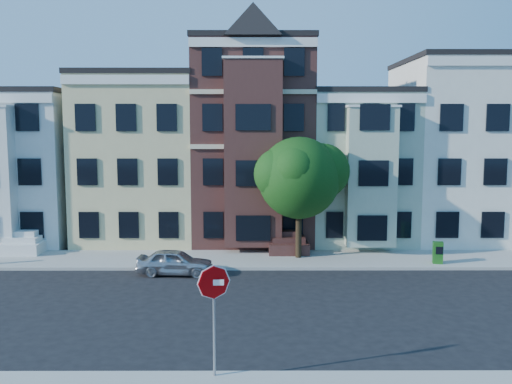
{
  "coord_description": "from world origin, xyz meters",
  "views": [
    {
      "loc": [
        0.07,
        -21.66,
        7.15
      ],
      "look_at": [
        0.14,
        3.66,
        4.2
      ],
      "focal_mm": 40.0,
      "sensor_mm": 36.0,
      "label": 1
    }
  ],
  "objects_px": {
    "street_tree": "(299,183)",
    "newspaper_box": "(438,253)",
    "stop_sign": "(214,314)",
    "parked_car": "(175,262)"
  },
  "relations": [
    {
      "from": "newspaper_box",
      "to": "stop_sign",
      "type": "xyz_separation_m",
      "value": [
        -10.5,
        -13.15,
        1.25
      ]
    },
    {
      "from": "street_tree",
      "to": "newspaper_box",
      "type": "height_order",
      "value": "street_tree"
    },
    {
      "from": "parked_car",
      "to": "stop_sign",
      "type": "xyz_separation_m",
      "value": [
        2.7,
        -11.5,
        1.33
      ]
    },
    {
      "from": "street_tree",
      "to": "newspaper_box",
      "type": "relative_size",
      "value": 7.19
    },
    {
      "from": "stop_sign",
      "to": "newspaper_box",
      "type": "bearing_deg",
      "value": 47.51
    },
    {
      "from": "newspaper_box",
      "to": "stop_sign",
      "type": "distance_m",
      "value": 16.88
    },
    {
      "from": "street_tree",
      "to": "newspaper_box",
      "type": "xyz_separation_m",
      "value": [
        7.02,
        -1.35,
        -3.42
      ]
    },
    {
      "from": "newspaper_box",
      "to": "stop_sign",
      "type": "height_order",
      "value": "stop_sign"
    },
    {
      "from": "parked_car",
      "to": "stop_sign",
      "type": "relative_size",
      "value": 1.02
    },
    {
      "from": "parked_car",
      "to": "newspaper_box",
      "type": "xyz_separation_m",
      "value": [
        13.21,
        1.65,
        0.08
      ]
    }
  ]
}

